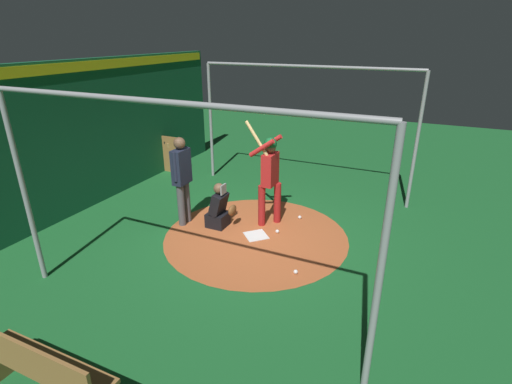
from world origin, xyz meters
name	(u,v)px	position (x,y,z in m)	size (l,w,h in m)	color
ground_plane	(256,236)	(0.00, 0.00, 0.00)	(25.49, 25.49, 0.00)	#195B28
dirt_circle	(256,236)	(0.00, 0.00, 0.00)	(3.63, 3.63, 0.01)	#AD562D
home_plate	(256,235)	(0.00, 0.00, 0.01)	(0.42, 0.42, 0.01)	white
batter	(269,172)	(0.01, 0.63, 1.15)	(0.68, 0.49, 2.19)	maroon
catcher	(219,210)	(-0.87, 0.08, 0.38)	(0.58, 0.40, 0.96)	black
umpire	(182,176)	(-1.62, -0.09, 1.06)	(0.23, 0.49, 1.86)	#4C4C51
back_wall	(87,134)	(-4.19, 0.00, 1.64)	(0.22, 9.49, 3.25)	#145133
cage_frame	(256,131)	(0.00, 0.00, 2.13)	(5.29, 5.54, 3.08)	gray
bat_rack	(168,155)	(-3.95, 2.51, 0.49)	(0.82, 0.20, 1.05)	olive
bench	(42,367)	(-0.53, -4.31, 0.45)	(1.73, 0.36, 0.85)	olive
baseball_0	(300,217)	(0.55, 1.09, 0.04)	(0.07, 0.07, 0.07)	white
baseball_1	(296,272)	(1.15, -0.92, 0.04)	(0.07, 0.07, 0.07)	white
baseball_2	(277,231)	(0.34, 0.29, 0.04)	(0.07, 0.07, 0.07)	white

